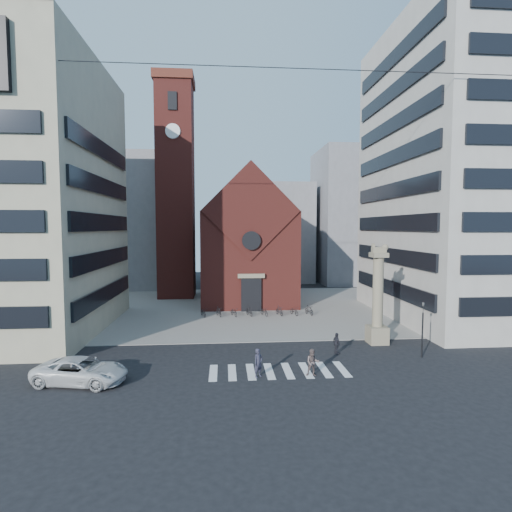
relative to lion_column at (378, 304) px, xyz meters
The scene contains 24 objects.
ground 11.01m from the lion_column, 163.32° to the right, with size 120.00×120.00×0.00m, color black.
piazza 19.18m from the lion_column, 122.03° to the left, with size 46.00×30.00×0.05m, color gray.
zebra_crossing 11.72m from the lion_column, 147.61° to the right, with size 10.20×3.20×0.01m, color white, non-canonical shape.
church 24.62m from the lion_column, 114.43° to the left, with size 12.00×16.65×18.00m.
campanile 34.29m from the lion_column, 128.68° to the left, with size 5.50×5.50×31.20m.
building_left 36.01m from the lion_column, 168.37° to the left, with size 18.00×20.00×26.00m, color tan.
building_right 20.83m from the lion_column, 32.75° to the left, with size 18.00×22.00×32.00m, color #B5AFA4.
bg_block_left 48.23m from the lion_column, 129.04° to the left, with size 16.00×14.00×22.00m, color gray.
bg_block_mid 42.55m from the lion_column, 95.45° to the left, with size 14.00×12.00×18.00m, color gray.
bg_block_right 41.69m from the lion_column, 72.91° to the left, with size 16.00×14.00×24.00m, color gray.
lion_column is the anchor object (origin of this frame).
traffic_light 4.62m from the lion_column, 63.54° to the right, with size 0.13×0.16×4.30m.
white_car 23.73m from the lion_column, 162.33° to the right, with size 2.71×5.87×1.63m, color silver.
pedestrian_0 13.24m from the lion_column, 147.47° to the right, with size 0.70×0.46×1.93m, color #2C2A3B.
pedestrian_1 10.47m from the lion_column, 135.76° to the right, with size 0.90×0.70×1.85m, color #604F4D.
pedestrian_2 5.72m from the lion_column, 148.68° to the right, with size 1.00×0.42×1.70m, color #222229.
scooter_0 19.53m from the lion_column, 143.75° to the left, with size 0.63×1.79×0.94m, color black.
scooter_1 18.18m from the lion_column, 140.50° to the left, with size 0.49×1.74×1.05m, color black.
scooter_2 16.92m from the lion_column, 136.74° to the left, with size 0.63×1.79×0.94m, color black.
scooter_3 15.72m from the lion_column, 132.37° to the left, with size 0.49×1.74×1.05m, color black.
scooter_4 14.65m from the lion_column, 127.29° to the left, with size 0.63×1.79×0.94m, color black.
scooter_5 13.69m from the lion_column, 121.42° to the left, with size 0.49×1.74×1.05m, color black.
scooter_6 12.91m from the lion_column, 114.71° to the left, with size 0.63×1.79×0.94m, color black.
scooter_7 12.29m from the lion_column, 107.20° to the left, with size 0.49×1.74×1.05m, color black.
Camera 1 is at (-3.22, -30.08, 10.06)m, focal length 28.00 mm.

